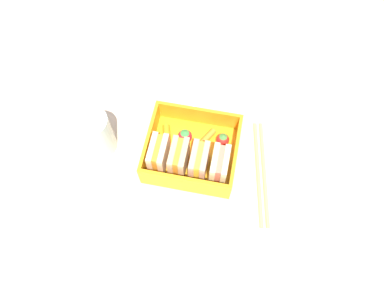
% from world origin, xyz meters
% --- Properties ---
extents(ground_plane, '(1.20, 1.20, 0.02)m').
position_xyz_m(ground_plane, '(0.00, 0.00, -0.01)').
color(ground_plane, beige).
extents(bento_tray, '(0.16, 0.14, 0.01)m').
position_xyz_m(bento_tray, '(0.00, 0.00, 0.01)').
color(bento_tray, orange).
rests_on(bento_tray, ground_plane).
extents(bento_rim, '(0.16, 0.14, 0.05)m').
position_xyz_m(bento_rim, '(0.00, 0.00, 0.04)').
color(bento_rim, orange).
rests_on(bento_rim, bento_tray).
extents(sandwich_left, '(0.03, 0.06, 0.06)m').
position_xyz_m(sandwich_left, '(-0.05, 0.03, 0.04)').
color(sandwich_left, beige).
rests_on(sandwich_left, bento_tray).
extents(sandwich_center_left, '(0.03, 0.06, 0.06)m').
position_xyz_m(sandwich_center_left, '(-0.02, 0.03, 0.04)').
color(sandwich_center_left, tan).
rests_on(sandwich_center_left, bento_tray).
extents(sandwich_center, '(0.03, 0.06, 0.06)m').
position_xyz_m(sandwich_center, '(0.02, 0.03, 0.04)').
color(sandwich_center, tan).
rests_on(sandwich_center, bento_tray).
extents(sandwich_center_right, '(0.03, 0.06, 0.06)m').
position_xyz_m(sandwich_center_right, '(0.05, 0.03, 0.04)').
color(sandwich_center_right, beige).
rests_on(sandwich_center_right, bento_tray).
extents(strawberry_left, '(0.02, 0.02, 0.03)m').
position_xyz_m(strawberry_left, '(-0.05, -0.03, 0.03)').
color(strawberry_left, red).
rests_on(strawberry_left, bento_tray).
extents(carrot_stick_left, '(0.03, 0.04, 0.01)m').
position_xyz_m(carrot_stick_left, '(-0.02, -0.03, 0.02)').
color(carrot_stick_left, orange).
rests_on(carrot_stick_left, bento_tray).
extents(strawberry_far_left, '(0.03, 0.03, 0.03)m').
position_xyz_m(strawberry_far_left, '(0.02, -0.02, 0.03)').
color(strawberry_far_left, red).
rests_on(strawberry_far_left, bento_tray).
extents(carrot_stick_far_left, '(0.02, 0.04, 0.01)m').
position_xyz_m(carrot_stick_far_left, '(0.05, -0.03, 0.02)').
color(carrot_stick_far_left, orange).
rests_on(carrot_stick_far_left, bento_tray).
extents(chopstick_pair, '(0.05, 0.21, 0.01)m').
position_xyz_m(chopstick_pair, '(-0.13, 0.01, 0.00)').
color(chopstick_pair, tan).
rests_on(chopstick_pair, ground_plane).
extents(drinking_glass, '(0.06, 0.06, 0.10)m').
position_xyz_m(drinking_glass, '(0.18, 0.01, 0.05)').
color(drinking_glass, silver).
rests_on(drinking_glass, ground_plane).
extents(folded_napkin, '(0.14, 0.14, 0.00)m').
position_xyz_m(folded_napkin, '(0.00, -0.17, 0.00)').
color(folded_napkin, silver).
rests_on(folded_napkin, ground_plane).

